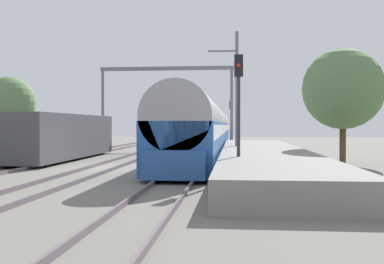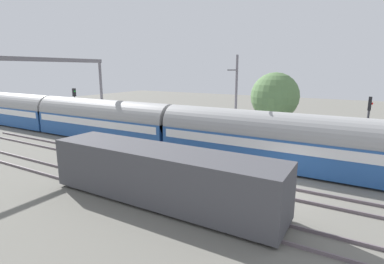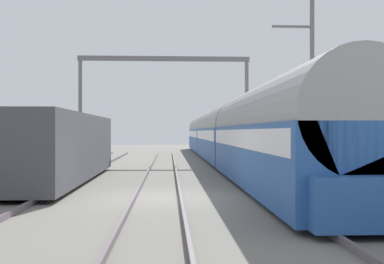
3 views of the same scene
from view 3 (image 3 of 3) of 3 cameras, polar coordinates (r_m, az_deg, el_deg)
The scene contains 11 objects.
ground at distance 15.30m, azimuth -4.16°, elevation -7.97°, with size 120.00×120.00×0.00m, color slate.
track_far_west at distance 15.99m, azimuth -19.99°, elevation -7.34°, with size 1.52×60.00×0.16m.
track_west at distance 15.29m, azimuth -4.16°, elevation -7.67°, with size 1.52×60.00×0.16m.
track_east at distance 15.80m, azimuth 11.87°, elevation -7.42°, with size 1.52×60.00×0.16m.
platform at distance 18.91m, azimuth 21.60°, elevation -5.06°, with size 4.40×28.00×0.90m.
passenger_train at distance 33.79m, azimuth 3.92°, elevation -0.22°, with size 2.93×49.20×3.82m.
freight_car at distance 20.72m, azimuth -15.89°, elevation -1.78°, with size 2.80×13.00×2.70m.
person_crossing at distance 37.86m, azimuth 6.18°, elevation -1.62°, with size 0.26×0.41×1.73m.
railway_signal_far at distance 40.37m, azimuth 5.56°, elevation 1.37°, with size 0.36×0.30×4.74m.
catenary_gantry at distance 35.85m, azimuth -3.40°, elevation 5.72°, with size 13.05×0.28×7.86m.
catenary_pole_east_mid at distance 21.61m, azimuth 14.27°, elevation 5.40°, with size 1.90×0.20×8.00m.
Camera 3 is at (0.35, -15.15, 2.14)m, focal length 43.86 mm.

